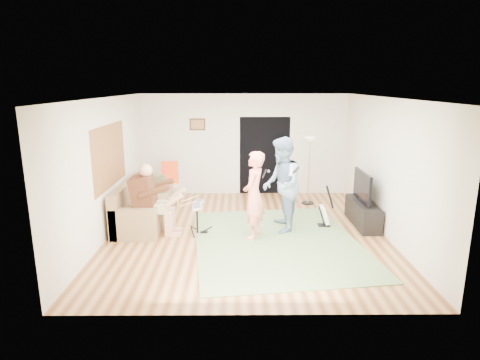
# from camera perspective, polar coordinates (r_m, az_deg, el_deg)

# --- Properties ---
(floor) EXTENTS (6.00, 6.00, 0.00)m
(floor) POSITION_cam_1_polar(r_m,az_deg,el_deg) (8.26, 0.96, -7.45)
(floor) COLOR brown
(floor) RESTS_ON ground
(walls) EXTENTS (5.50, 6.00, 2.70)m
(walls) POSITION_cam_1_polar(r_m,az_deg,el_deg) (7.87, 1.00, 1.76)
(walls) COLOR beige
(walls) RESTS_ON floor
(ceiling) EXTENTS (6.00, 6.00, 0.00)m
(ceiling) POSITION_cam_1_polar(r_m,az_deg,el_deg) (7.71, 1.04, 11.63)
(ceiling) COLOR white
(ceiling) RESTS_ON walls
(window_blinds) EXTENTS (0.00, 2.05, 2.05)m
(window_blinds) POSITION_cam_1_polar(r_m,az_deg,el_deg) (8.43, -18.06, 3.26)
(window_blinds) COLOR #995E2F
(window_blinds) RESTS_ON walls
(doorway) EXTENTS (2.10, 0.00, 2.10)m
(doorway) POSITION_cam_1_polar(r_m,az_deg,el_deg) (10.89, 3.52, 3.45)
(doorway) COLOR black
(doorway) RESTS_ON walls
(picture_frame) EXTENTS (0.42, 0.03, 0.32)m
(picture_frame) POSITION_cam_1_polar(r_m,az_deg,el_deg) (10.80, -6.08, 7.87)
(picture_frame) COLOR #3F2314
(picture_frame) RESTS_ON walls
(area_rug) EXTENTS (3.51, 4.18, 0.02)m
(area_rug) POSITION_cam_1_polar(r_m,az_deg,el_deg) (7.82, 5.21, -8.68)
(area_rug) COLOR #607C4B
(area_rug) RESTS_ON floor
(sofa) EXTENTS (0.91, 2.20, 0.89)m
(sofa) POSITION_cam_1_polar(r_m,az_deg,el_deg) (8.97, -14.00, -4.12)
(sofa) COLOR olive
(sofa) RESTS_ON floor
(drummer) EXTENTS (0.93, 0.52, 1.44)m
(drummer) POSITION_cam_1_polar(r_m,az_deg,el_deg) (8.19, -12.17, -3.79)
(drummer) COLOR #4B2715
(drummer) RESTS_ON sofa
(drum_kit) EXTENTS (0.35, 0.63, 0.65)m
(drum_kit) POSITION_cam_1_polar(r_m,az_deg,el_deg) (8.15, -6.10, -5.69)
(drum_kit) COLOR black
(drum_kit) RESTS_ON floor
(singer) EXTENTS (0.58, 0.72, 1.72)m
(singer) POSITION_cam_1_polar(r_m,az_deg,el_deg) (7.75, 1.97, -2.18)
(singer) COLOR #FF836E
(singer) RESTS_ON floor
(microphone) EXTENTS (0.06, 0.06, 0.24)m
(microphone) POSITION_cam_1_polar(r_m,az_deg,el_deg) (7.66, 3.49, 0.88)
(microphone) COLOR black
(microphone) RESTS_ON singer
(guitarist) EXTENTS (0.73, 0.94, 1.93)m
(guitarist) POSITION_cam_1_polar(r_m,az_deg,el_deg) (8.13, 5.92, -0.71)
(guitarist) COLOR #7089A4
(guitarist) RESTS_ON floor
(guitar_held) EXTENTS (0.31, 0.61, 0.26)m
(guitar_held) POSITION_cam_1_polar(r_m,az_deg,el_deg) (8.08, 7.39, 1.69)
(guitar_held) COLOR white
(guitar_held) RESTS_ON guitarist
(guitar_spare) EXTENTS (0.32, 0.29, 0.89)m
(guitar_spare) POSITION_cam_1_polar(r_m,az_deg,el_deg) (8.70, 11.95, -4.85)
(guitar_spare) COLOR black
(guitar_spare) RESTS_ON floor
(torchiere_lamp) EXTENTS (0.30, 0.30, 1.69)m
(torchiere_lamp) POSITION_cam_1_polar(r_m,az_deg,el_deg) (10.04, 9.83, 3.04)
(torchiere_lamp) COLOR black
(torchiere_lamp) RESTS_ON floor
(dining_chair) EXTENTS (0.48, 0.51, 1.04)m
(dining_chair) POSITION_cam_1_polar(r_m,az_deg,el_deg) (10.27, -9.87, -1.22)
(dining_chair) COLOR #D2BD89
(dining_chair) RESTS_ON floor
(tv_cabinet) EXTENTS (0.40, 1.40, 0.50)m
(tv_cabinet) POSITION_cam_1_polar(r_m,az_deg,el_deg) (9.01, 17.05, -4.55)
(tv_cabinet) COLOR black
(tv_cabinet) RESTS_ON floor
(television) EXTENTS (0.06, 1.04, 0.63)m
(television) POSITION_cam_1_polar(r_m,az_deg,el_deg) (8.84, 17.01, -0.85)
(television) COLOR black
(television) RESTS_ON tv_cabinet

